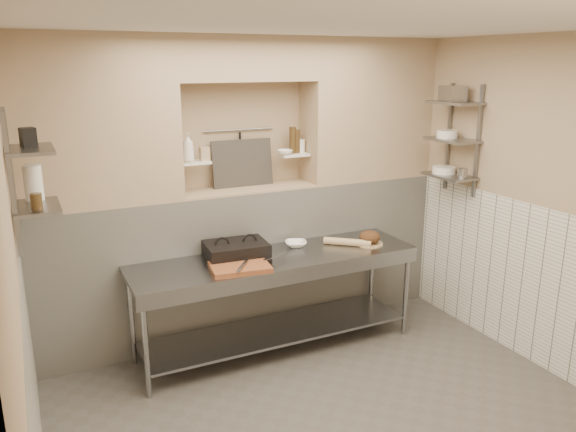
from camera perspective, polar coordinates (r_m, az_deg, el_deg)
floor at (r=4.48m, az=5.09°, el=-20.48°), size 4.00×3.90×0.10m
ceiling at (r=3.65m, az=6.23°, el=19.70°), size 4.00×3.90×0.10m
wall_left at (r=3.31m, az=-26.65°, el=-7.04°), size 0.10×3.90×2.80m
wall_right at (r=5.16m, az=25.45°, el=0.75°), size 0.10×3.90×2.80m
wall_back at (r=5.56m, az=-5.16°, el=3.17°), size 4.00×0.10×2.80m
backwall_lower at (r=5.53m, az=-4.06°, el=-4.43°), size 4.00×0.40×1.40m
alcove_sill at (r=5.33m, az=-4.21°, el=2.77°), size 1.30×0.40×0.02m
backwall_pillar_left at (r=4.90m, az=-19.10°, el=9.04°), size 1.35×0.40×1.40m
backwall_pillar_right at (r=5.84m, az=8.03°, el=10.61°), size 1.35×0.40×1.40m
backwall_header at (r=5.21m, az=-4.47°, el=15.66°), size 1.30×0.40×0.40m
wainscot_left at (r=3.61m, az=-24.28°, el=-17.28°), size 0.02×3.90×1.40m
wainscot_right at (r=5.32m, az=24.18°, el=-6.63°), size 0.02×3.90×1.40m
alcove_shelf_left at (r=5.12m, az=-9.50°, el=5.38°), size 0.28×0.16×0.02m
alcove_shelf_right at (r=5.48m, az=0.62°, el=6.24°), size 0.28×0.16×0.02m
utensil_rail at (r=5.40m, az=-5.00°, el=8.73°), size 0.70×0.02×0.02m
hanging_steel at (r=5.40m, az=-4.88°, el=6.91°), size 0.02×0.02×0.30m
splash_panel at (r=5.38m, az=-4.65°, el=5.37°), size 0.60×0.08×0.45m
shelf_rail_left_a at (r=4.41m, az=-26.30°, el=3.73°), size 0.03×0.03×0.95m
shelf_rail_left_b at (r=4.02m, az=-26.27°, el=2.73°), size 0.03×0.03×0.95m
wall_shelf_left_lower at (r=4.25m, az=-24.17°, el=0.83°), size 0.30×0.50×0.02m
wall_shelf_left_upper at (r=4.18m, az=-24.76°, el=6.14°), size 0.30×0.50×0.03m
shelf_rail_right_a at (r=5.87m, az=16.01°, el=7.74°), size 0.03×0.03×1.05m
shelf_rail_right_b at (r=5.58m, az=18.74°, el=7.16°), size 0.03×0.03×1.05m
wall_shelf_right_lower at (r=5.69m, az=16.06°, el=3.93°), size 0.30×0.50×0.02m
wall_shelf_right_mid at (r=5.63m, az=16.32°, el=7.42°), size 0.30×0.50×0.02m
wall_shelf_right_upper at (r=5.60m, az=16.60°, el=10.96°), size 0.30×0.50×0.03m
prep_table at (r=5.08m, az=-1.17°, el=-6.92°), size 2.60×0.70×0.90m
panini_press at (r=4.95m, az=-5.29°, el=-3.51°), size 0.56×0.43×0.14m
cutting_board at (r=4.70m, az=-4.91°, el=-5.20°), size 0.53×0.40×0.04m
knife_blade at (r=4.86m, az=-1.30°, el=-4.10°), size 0.26×0.12×0.01m
tongs at (r=4.64m, az=-4.61°, el=-5.01°), size 0.19×0.24×0.03m
mixing_bowl at (r=5.26m, az=0.82°, el=-2.85°), size 0.26×0.26×0.05m
rolling_pin at (r=5.31m, az=6.05°, el=-2.65°), size 0.39×0.34×0.07m
bread_board at (r=5.38m, az=8.27°, el=-2.80°), size 0.25×0.25×0.01m
bread_loaf at (r=5.36m, az=8.30°, el=-2.12°), size 0.20×0.20×0.12m
bottle_soap at (r=5.04m, az=-10.10°, el=6.85°), size 0.13×0.13×0.26m
jar_alcove at (r=5.13m, az=-8.49°, el=6.28°), size 0.08×0.08×0.12m
bowl_alcove at (r=5.40m, az=-0.31°, el=6.50°), size 0.19×0.19×0.05m
condiment_a at (r=5.50m, az=0.91°, el=7.60°), size 0.06×0.06×0.23m
condiment_b at (r=5.48m, az=0.46°, el=7.72°), size 0.06×0.06×0.25m
condiment_c at (r=5.54m, az=1.33°, el=7.13°), size 0.07×0.07×0.13m
jug_left at (r=4.39m, az=-24.46°, el=3.09°), size 0.13×0.13×0.25m
jar_left at (r=4.11m, az=-24.19°, el=1.35°), size 0.08×0.08×0.11m
box_left_upper at (r=4.22m, az=-24.90°, el=7.27°), size 0.11×0.11×0.13m
bowl_right at (r=5.74m, az=15.54°, el=4.54°), size 0.22×0.22×0.07m
canister_right at (r=5.55m, az=17.31°, el=4.18°), size 0.09×0.09×0.09m
bowl_right_mid at (r=5.68m, az=15.85°, el=8.02°), size 0.20×0.20×0.07m
basket_right at (r=5.62m, az=16.41°, el=11.85°), size 0.21×0.25×0.14m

